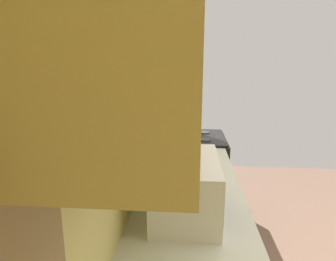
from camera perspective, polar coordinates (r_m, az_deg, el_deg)
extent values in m
cube|color=#E0CE76|center=(1.63, -8.29, 4.15)|extent=(3.75, 0.12, 2.82)
cube|color=beige|center=(1.36, 4.35, -20.95)|extent=(2.73, 0.64, 0.02)
cube|color=#332819|center=(2.02, 13.86, -24.29)|extent=(0.01, 0.01, 0.82)
cube|color=#332819|center=(2.39, 12.11, -17.69)|extent=(0.01, 0.01, 0.82)
cube|color=#D8B769|center=(1.14, -2.85, 21.18)|extent=(1.59, 0.31, 0.68)
cube|color=black|center=(3.08, 5.01, -9.75)|extent=(0.69, 0.68, 0.91)
cube|color=black|center=(3.12, 11.43, -10.56)|extent=(0.54, 0.01, 0.50)
cube|color=black|center=(2.93, 5.19, -1.33)|extent=(0.66, 0.64, 0.02)
cube|color=black|center=(2.92, -1.04, 0.31)|extent=(0.66, 0.04, 0.18)
cylinder|color=#38383D|center=(2.78, 7.74, -1.88)|extent=(0.11, 0.11, 0.01)
cylinder|color=#38383D|center=(3.08, 7.45, -0.37)|extent=(0.11, 0.11, 0.01)
cylinder|color=#38383D|center=(2.78, 2.71, -1.79)|extent=(0.11, 0.11, 0.01)
cylinder|color=#38383D|center=(3.07, 2.90, -0.29)|extent=(0.11, 0.11, 0.01)
cube|color=white|center=(1.47, 3.71, -11.22)|extent=(0.54, 0.33, 0.29)
cube|color=black|center=(1.43, 10.53, -12.09)|extent=(0.33, 0.01, 0.21)
cube|color=#2D2D33|center=(1.67, 9.65, -8.26)|extent=(0.10, 0.01, 0.21)
cylinder|color=#4C8CBF|center=(2.20, 7.12, -6.20)|extent=(0.19, 0.19, 0.04)
cylinder|color=#488CC9|center=(2.20, 7.13, -5.95)|extent=(0.16, 0.16, 0.02)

